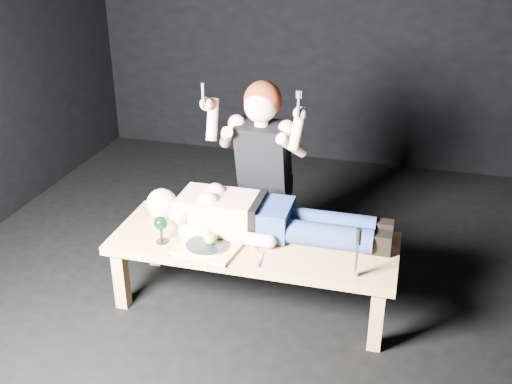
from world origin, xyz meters
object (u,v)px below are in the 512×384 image
at_px(serving_tray, 207,249).
at_px(kneeling_woman, 267,170).
at_px(goblet, 161,230).
at_px(carving_knife, 357,253).
at_px(table, 254,271).
at_px(lying_man, 267,213).

bearing_deg(serving_tray, kneeling_woman, 76.92).
bearing_deg(kneeling_woman, serving_tray, -100.13).
bearing_deg(goblet, carving_knife, -2.61).
height_order(table, lying_man, lying_man).
relative_size(table, carving_knife, 5.89).
distance_m(table, goblet, 0.64).
relative_size(table, lying_man, 1.03).
distance_m(table, kneeling_woman, 0.72).
bearing_deg(goblet, lying_man, 27.22).
distance_m(lying_man, goblet, 0.65).
height_order(kneeling_woman, carving_knife, kneeling_woman).
distance_m(table, serving_tray, 0.39).
bearing_deg(table, carving_knife, -20.24).
relative_size(table, goblet, 9.98).
relative_size(kneeling_woman, goblet, 7.77).
height_order(lying_man, kneeling_woman, kneeling_woman).
distance_m(lying_man, carving_knife, 0.69).
bearing_deg(kneeling_woman, lying_man, -72.48).
xyz_separation_m(kneeling_woman, goblet, (-0.47, -0.73, -0.14)).
bearing_deg(carving_knife, serving_tray, 177.05).
bearing_deg(table, kneeling_woman, 95.86).
distance_m(serving_tray, goblet, 0.30).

